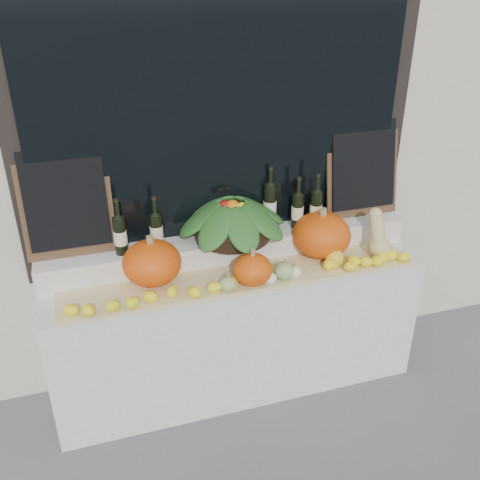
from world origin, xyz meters
name	(u,v)px	position (x,y,z in m)	size (l,w,h in m)	color
storefront_facade	(201,16)	(0.00, 2.25, 2.25)	(7.00, 0.94, 4.50)	beige
display_sill	(237,328)	(0.00, 1.52, 0.44)	(2.30, 0.55, 0.88)	silver
rear_tier	(229,247)	(0.00, 1.68, 0.96)	(2.30, 0.25, 0.16)	silver
straw_bedding	(243,278)	(0.00, 1.40, 0.89)	(2.10, 0.32, 0.03)	tan
pumpkin_left	(152,263)	(-0.51, 1.49, 1.03)	(0.33, 0.33, 0.26)	#DC4F0B
pumpkin_right	(321,235)	(0.54, 1.51, 1.04)	(0.36, 0.36, 0.27)	#DC4F0B
pumpkin_center	(253,270)	(0.03, 1.31, 1.00)	(0.22, 0.22, 0.18)	#DC4F0B
butternut_squash	(378,237)	(0.88, 1.41, 1.03)	(0.14, 0.21, 0.29)	#D1BA7A
decorative_gourds	(282,272)	(0.21, 1.30, 0.96)	(0.79, 0.17, 0.14)	#306F21
lemon_heap	(248,281)	(0.00, 1.29, 0.94)	(2.20, 0.16, 0.06)	yellow
produce_bowl	(232,218)	(0.02, 1.66, 1.16)	(0.71, 0.71, 0.25)	black
wine_bottle_far_left	(120,235)	(-0.65, 1.64, 1.16)	(0.08, 0.08, 0.34)	black
wine_bottle_near_left	(156,230)	(-0.44, 1.67, 1.15)	(0.08, 0.08, 0.32)	black
wine_bottle_tall	(270,205)	(0.28, 1.73, 1.19)	(0.08, 0.08, 0.40)	black
wine_bottle_near_right	(297,210)	(0.44, 1.66, 1.16)	(0.08, 0.08, 0.34)	black
wine_bottle_far_right	(316,208)	(0.55, 1.63, 1.17)	(0.08, 0.08, 0.35)	black
chalkboard_left	(66,201)	(-0.92, 1.74, 1.36)	(0.50, 0.14, 0.61)	#4C331E
chalkboard_right	(363,167)	(0.92, 1.74, 1.36)	(0.50, 0.14, 0.61)	#4C331E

